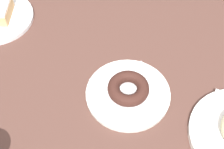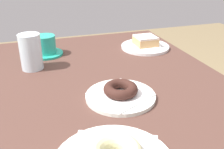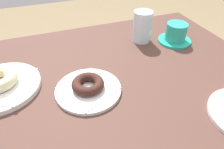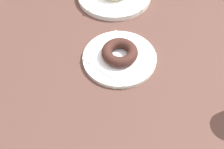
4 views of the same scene
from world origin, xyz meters
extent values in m
cube|color=#4F332B|center=(0.00, 0.00, 0.71)|extent=(1.05, 0.81, 0.04)
cylinder|color=brown|center=(0.47, 0.34, 0.34)|extent=(0.05, 0.05, 0.69)
cylinder|color=white|center=(0.10, 0.03, 0.74)|extent=(0.20, 0.20, 0.01)
cube|color=white|center=(0.10, 0.03, 0.75)|extent=(0.19, 0.19, 0.00)
torus|color=#391E18|center=(0.10, 0.03, 0.76)|extent=(0.10, 0.10, 0.03)
camera|label=1|loc=(0.07, -0.39, 1.38)|focal=52.37mm
camera|label=2|loc=(0.69, -0.19, 1.10)|focal=41.29mm
camera|label=3|loc=(0.19, 0.48, 1.16)|focal=32.88mm
camera|label=4|loc=(-0.40, 0.28, 1.37)|focal=50.45mm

